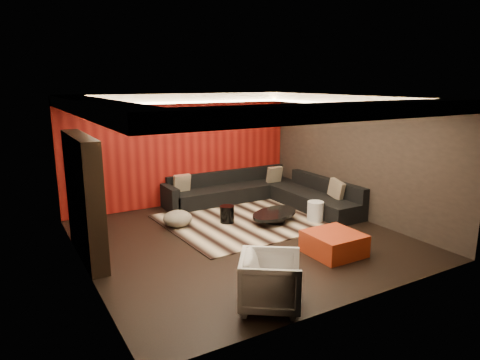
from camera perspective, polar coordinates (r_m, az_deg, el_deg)
floor at (r=8.67m, az=0.28°, el=-7.84°), size 6.00×6.00×0.02m
ceiling at (r=8.11m, az=0.30°, el=11.11°), size 6.00×6.00×0.02m
wall_back at (r=10.94m, az=-7.74°, el=4.08°), size 6.00×0.02×2.80m
wall_left at (r=7.27m, az=-20.63°, el=-1.20°), size 0.02×6.00×2.80m
wall_right at (r=10.11m, az=15.18°, el=3.01°), size 0.02×6.00×2.80m
red_feature_wall at (r=10.90m, az=-7.66°, el=4.06°), size 5.98×0.05×2.78m
soffit_back at (r=10.53m, az=-7.30°, el=10.81°), size 6.00×0.60×0.22m
soffit_front at (r=5.95m, az=13.76°, el=8.87°), size 6.00×0.60×0.22m
soffit_left at (r=7.14m, az=-19.00°, el=9.18°), size 0.60×4.80×0.22m
soffit_right at (r=9.76m, az=14.33°, el=10.35°), size 0.60×4.80×0.22m
cove_back at (r=10.22m, az=-6.53°, el=10.26°), size 4.80×0.08×0.04m
cove_front at (r=6.20m, az=11.53°, el=8.31°), size 4.80×0.08×0.04m
cove_left at (r=7.22m, az=-16.27°, el=8.69°), size 0.08×4.80×0.04m
cove_right at (r=9.53m, az=12.81°, el=9.83°), size 0.08×4.80×0.04m
tv_surround at (r=7.94m, az=-20.08°, el=-2.23°), size 0.30×2.00×2.20m
tv_screen at (r=7.89m, az=-19.13°, el=0.36°), size 0.04×1.30×0.80m
tv_shelf at (r=8.08m, az=-18.74°, el=-4.83°), size 0.04×1.60×0.04m
rug at (r=9.88m, az=1.94°, el=-5.09°), size 4.16×3.21×0.02m
coffee_table at (r=9.60m, az=4.62°, el=-4.92°), size 1.68×1.68×0.22m
drum_stool at (r=9.50m, az=-1.73°, el=-4.58°), size 0.35×0.35×0.38m
striped_pouf at (r=9.35m, az=-8.31°, el=-5.11°), size 0.66×0.66×0.34m
white_side_table at (r=9.77m, az=10.01°, el=-4.15°), size 0.41×0.41×0.45m
orange_ottoman at (r=8.04m, az=12.40°, el=-8.27°), size 0.91×0.91×0.40m
armchair at (r=6.08m, az=4.11°, el=-13.33°), size 1.17×1.16×0.77m
sectional_sofa at (r=10.97m, az=3.16°, el=-1.86°), size 3.65×3.50×0.75m
throw_pillows at (r=10.73m, az=3.11°, el=-0.24°), size 3.16×2.75×0.50m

